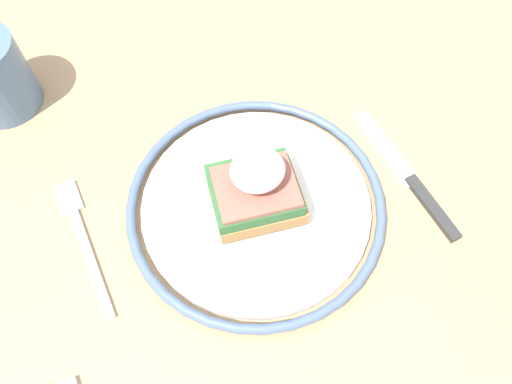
{
  "coord_description": "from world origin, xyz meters",
  "views": [
    {
      "loc": [
        -0.07,
        -0.24,
        1.21
      ],
      "look_at": [
        -0.01,
        -0.01,
        0.78
      ],
      "focal_mm": 35.0,
      "sensor_mm": 36.0,
      "label": 1
    }
  ],
  "objects_px": {
    "plate": "(256,205)",
    "sandwich": "(256,188)",
    "fork": "(83,239)",
    "knife": "(413,182)"
  },
  "relations": [
    {
      "from": "plate",
      "to": "sandwich",
      "type": "bearing_deg",
      "value": 162.14
    },
    {
      "from": "plate",
      "to": "fork",
      "type": "distance_m",
      "value": 0.18
    },
    {
      "from": "plate",
      "to": "sandwich",
      "type": "height_order",
      "value": "sandwich"
    },
    {
      "from": "fork",
      "to": "knife",
      "type": "height_order",
      "value": "knife"
    },
    {
      "from": "plate",
      "to": "sandwich",
      "type": "relative_size",
      "value": 3.02
    },
    {
      "from": "sandwich",
      "to": "knife",
      "type": "xyz_separation_m",
      "value": [
        0.17,
        -0.01,
        -0.04
      ]
    },
    {
      "from": "sandwich",
      "to": "fork",
      "type": "relative_size",
      "value": 0.55
    },
    {
      "from": "sandwich",
      "to": "fork",
      "type": "distance_m",
      "value": 0.18
    },
    {
      "from": "sandwich",
      "to": "fork",
      "type": "height_order",
      "value": "sandwich"
    },
    {
      "from": "plate",
      "to": "sandwich",
      "type": "xyz_separation_m",
      "value": [
        -0.0,
        0.0,
        0.04
      ]
    }
  ]
}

